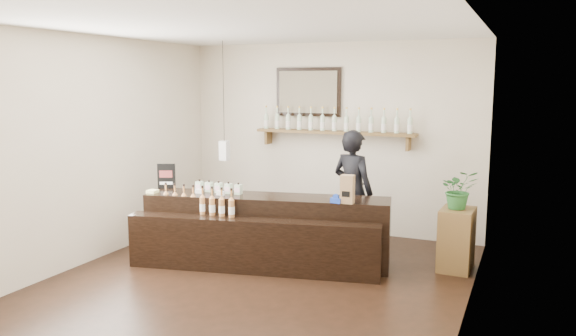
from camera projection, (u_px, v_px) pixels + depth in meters
The scene contains 10 objects.
ground at pixel (256, 282), 6.30m from camera, with size 5.00×5.00×0.00m, color black.
room_shell at pixel (254, 131), 6.04m from camera, with size 5.00×5.00×5.00m.
back_wall_decor at pixel (319, 115), 8.24m from camera, with size 2.66×0.96×1.69m.
counter at pixel (262, 233), 6.86m from camera, with size 3.06×1.40×0.99m.
promo_sign at pixel (166, 176), 7.36m from camera, with size 0.22×0.11×0.33m.
paper_bag at pixel (347, 189), 6.44m from camera, with size 0.15×0.12×0.33m.
tape_dispenser at pixel (336, 200), 6.47m from camera, with size 0.13×0.07×0.11m.
side_cabinet at pixel (457, 239), 6.68m from camera, with size 0.40×0.53×0.74m.
potted_plant at pixel (459, 189), 6.59m from camera, with size 0.42×0.36×0.47m, color #266129.
shopkeeper at pixel (353, 184), 7.31m from camera, with size 0.67×0.44×1.83m, color black.
Camera 1 is at (2.74, -5.39, 2.23)m, focal length 35.00 mm.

